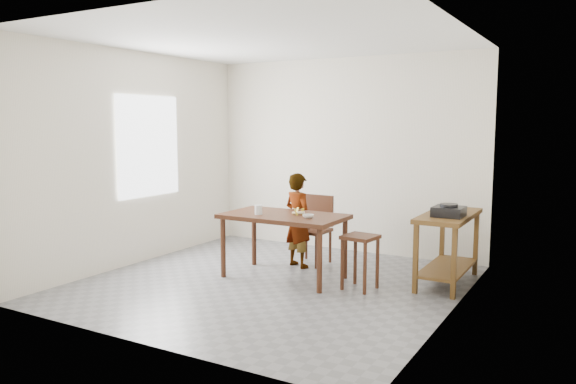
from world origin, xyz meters
The scene contains 17 objects.
floor centered at (0.00, 0.00, -0.02)m, with size 4.00×4.00×0.04m, color slate.
ceiling centered at (0.00, 0.00, 2.72)m, with size 4.00×4.00×0.04m, color white.
wall_back centered at (0.00, 2.02, 1.35)m, with size 4.00×0.04×2.70m, color white.
wall_front centered at (0.00, -2.02, 1.35)m, with size 4.00×0.04×2.70m, color white.
wall_left centered at (-2.02, 0.00, 1.35)m, with size 0.04×4.00×2.70m, color white.
wall_right centered at (2.02, 0.00, 1.35)m, with size 0.04×4.00×2.70m, color white.
window_pane centered at (-1.97, 0.20, 1.50)m, with size 0.02×1.10×1.30m, color white.
dining_table centered at (0.00, 0.30, 0.38)m, with size 1.40×0.80×0.75m, color #402012, non-canonical shape.
prep_counter centered at (1.72, 1.00, 0.40)m, with size 0.50×1.20×0.80m, color brown, non-canonical shape.
child centered at (-0.10, 0.83, 0.59)m, with size 0.43×0.28×1.18m, color silver.
dining_chair centered at (-0.03, 1.05, 0.44)m, with size 0.42×0.42×0.87m, color #402012, non-canonical shape.
stool centered at (0.95, 0.32, 0.30)m, with size 0.34×0.34×0.60m, color #402012, non-canonical shape.
glass_tumbler centered at (-0.25, 0.15, 0.80)m, with size 0.09×0.09×0.11m, color white.
small_bowl centered at (0.36, 0.22, 0.77)m, with size 0.13×0.13×0.04m, color silver.
banana centered at (0.17, 0.35, 0.78)m, with size 0.16×0.12×0.06m, color #D8C84F, non-canonical shape.
serving_bowl centered at (1.68, 1.28, 0.82)m, with size 0.19×0.19×0.05m, color silver.
gas_burner centered at (1.77, 0.80, 0.85)m, with size 0.32×0.32×0.11m, color black.
Camera 1 is at (3.22, -5.24, 1.80)m, focal length 35.00 mm.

